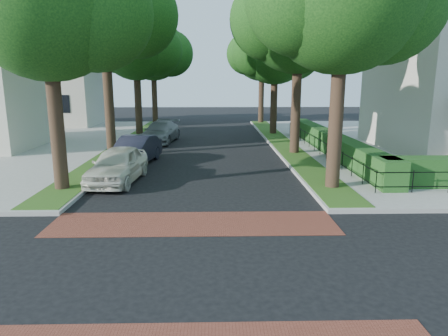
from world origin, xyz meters
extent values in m
plane|color=black|center=(0.00, 0.00, 0.00)|extent=(120.00, 120.00, 0.00)
cube|color=brown|center=(0.00, 3.20, 0.01)|extent=(9.00, 2.20, 0.01)
cube|color=#2B4F16|center=(5.40, 19.10, 0.16)|extent=(1.60, 29.80, 0.02)
cube|color=#2B4F16|center=(-5.40, 19.10, 0.16)|extent=(1.60, 29.80, 0.02)
cylinder|color=black|center=(5.50, 7.00, 3.83)|extent=(0.56, 0.56, 7.35)
sphere|color=black|center=(7.21, 7.30, 7.31)|extent=(4.65, 4.65, 4.65)
cylinder|color=black|center=(5.50, 15.00, 4.00)|extent=(0.56, 0.56, 7.70)
sphere|color=black|center=(5.50, 15.00, 8.07)|extent=(6.60, 6.60, 6.60)
sphere|color=black|center=(7.31, 15.30, 7.67)|extent=(4.95, 4.95, 4.95)
sphere|color=black|center=(3.85, 14.80, 7.77)|extent=(4.62, 4.62, 4.62)
sphere|color=black|center=(5.60, 16.65, 8.57)|extent=(4.29, 4.29, 4.29)
cylinder|color=black|center=(5.50, 24.00, 3.47)|extent=(0.56, 0.56, 6.65)
sphere|color=black|center=(5.50, 24.00, 6.99)|extent=(5.80, 5.80, 5.80)
sphere|color=black|center=(7.09, 24.30, 6.59)|extent=(4.35, 4.35, 4.35)
sphere|color=black|center=(4.05, 23.80, 6.69)|extent=(4.06, 4.06, 4.06)
sphere|color=black|center=(5.60, 25.45, 7.49)|extent=(3.77, 3.77, 3.77)
cylinder|color=black|center=(5.50, 33.00, 3.65)|extent=(0.56, 0.56, 7.00)
sphere|color=black|center=(5.50, 33.00, 7.35)|extent=(6.00, 6.00, 6.00)
sphere|color=black|center=(7.15, 33.30, 6.95)|extent=(4.50, 4.50, 4.50)
sphere|color=black|center=(4.00, 32.80, 7.05)|extent=(4.20, 4.20, 4.20)
sphere|color=black|center=(5.60, 34.50, 7.85)|extent=(3.90, 3.90, 3.90)
cylinder|color=black|center=(-5.50, 7.00, 3.65)|extent=(0.56, 0.56, 7.00)
sphere|color=black|center=(-3.85, 7.30, 6.95)|extent=(4.50, 4.50, 4.50)
sphere|color=black|center=(-7.00, 6.80, 7.05)|extent=(4.20, 4.20, 4.20)
cylinder|color=black|center=(-5.50, 15.00, 4.17)|extent=(0.56, 0.56, 8.05)
sphere|color=black|center=(-5.50, 15.00, 8.43)|extent=(6.40, 6.40, 6.40)
sphere|color=black|center=(-3.74, 15.30, 8.03)|extent=(4.80, 4.80, 4.80)
sphere|color=black|center=(-7.10, 14.80, 8.13)|extent=(4.48, 4.48, 4.48)
sphere|color=black|center=(-5.40, 16.60, 8.93)|extent=(4.16, 4.16, 4.16)
cylinder|color=black|center=(-5.50, 24.00, 3.58)|extent=(0.56, 0.56, 6.86)
sphere|color=black|center=(-5.50, 24.00, 7.21)|extent=(5.60, 5.60, 5.60)
sphere|color=black|center=(-3.96, 24.30, 6.81)|extent=(4.20, 4.20, 4.20)
sphere|color=black|center=(-6.90, 23.80, 6.91)|extent=(3.92, 3.92, 3.92)
sphere|color=black|center=(-5.40, 25.40, 7.71)|extent=(3.64, 3.64, 3.64)
cylinder|color=black|center=(-5.50, 33.00, 3.72)|extent=(0.56, 0.56, 7.14)
sphere|color=black|center=(-5.50, 33.00, 7.49)|extent=(6.20, 6.20, 6.20)
sphere|color=black|center=(-3.79, 33.30, 7.09)|extent=(4.65, 4.65, 4.65)
sphere|color=black|center=(-7.05, 32.80, 7.19)|extent=(4.34, 4.34, 4.34)
sphere|color=black|center=(-5.40, 34.55, 7.99)|extent=(4.03, 4.03, 4.03)
cube|color=#194417|center=(7.70, 15.00, 0.75)|extent=(1.00, 18.00, 1.20)
cube|color=beige|center=(-15.50, 32.00, 3.40)|extent=(9.00, 8.00, 6.50)
cube|color=brown|center=(-12.80, 30.40, 8.47)|extent=(0.80, 0.80, 3.64)
imported|color=silver|center=(-3.60, 8.55, 0.79)|extent=(2.22, 4.75, 1.57)
imported|color=black|center=(-3.60, 12.48, 0.76)|extent=(2.36, 4.79, 1.51)
imported|color=slate|center=(-3.28, 20.33, 0.75)|extent=(2.73, 5.38, 1.50)
camera|label=1|loc=(0.70, -8.75, 4.41)|focal=32.00mm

